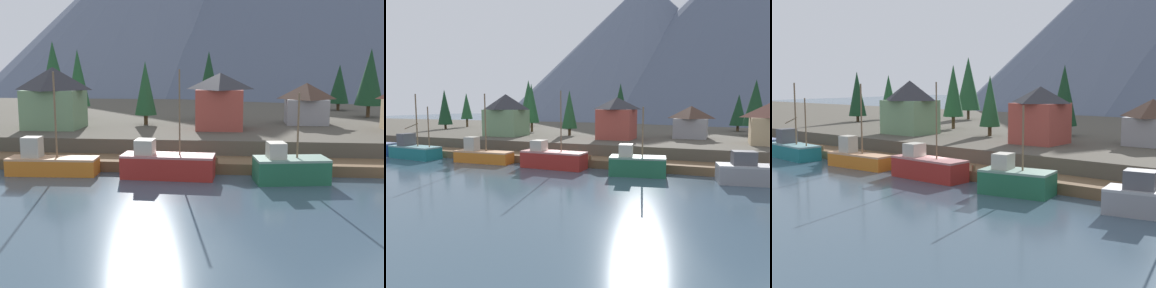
# 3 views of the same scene
# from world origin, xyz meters

# --- Properties ---
(ground_plane) EXTENTS (400.00, 400.00, 1.00)m
(ground_plane) POSITION_xyz_m (0.00, 20.00, -0.50)
(ground_plane) COLOR #384C5B
(dock) EXTENTS (80.00, 4.00, 1.60)m
(dock) POSITION_xyz_m (0.00, 1.99, 0.50)
(dock) COLOR brown
(dock) RESTS_ON ground_plane
(shoreline_bank) EXTENTS (400.00, 56.00, 2.50)m
(shoreline_bank) POSITION_xyz_m (0.00, 32.00, 1.25)
(shoreline_bank) COLOR #4C473D
(shoreline_bank) RESTS_ON ground_plane
(fishing_boat_teal) EXTENTS (8.46, 3.81, 9.43)m
(fishing_boat_teal) POSITION_xyz_m (-22.90, -2.04, 1.17)
(fishing_boat_teal) COLOR #196B70
(fishing_boat_teal) RESTS_ON ground_plane
(fishing_boat_orange) EXTENTS (8.28, 2.68, 9.36)m
(fishing_boat_orange) POSITION_xyz_m (-11.12, -1.47, 1.05)
(fishing_boat_orange) COLOR #CC6B1E
(fishing_boat_orange) RESTS_ON ground_plane
(fishing_boat_red) EXTENTS (8.28, 3.01, 9.59)m
(fishing_boat_red) POSITION_xyz_m (-0.32, -1.64, 1.20)
(fishing_boat_red) COLOR maroon
(fishing_boat_red) RESTS_ON ground_plane
(fishing_boat_green) EXTENTS (6.56, 3.98, 7.66)m
(fishing_boat_green) POSITION_xyz_m (10.44, -2.18, 1.22)
(fishing_boat_green) COLOR #1E5B3D
(fishing_boat_green) RESTS_ON ground_plane
(house_green) EXTENTS (6.71, 5.46, 7.20)m
(house_green) POSITION_xyz_m (-15.76, 11.51, 6.18)
(house_green) COLOR #6B8E66
(house_green) RESTS_ON shoreline_bank
(house_grey) EXTENTS (5.34, 5.11, 5.19)m
(house_grey) POSITION_xyz_m (14.46, 18.98, 5.15)
(house_grey) COLOR gray
(house_grey) RESTS_ON shoreline_bank
(house_red) EXTENTS (5.61, 5.43, 6.54)m
(house_red) POSITION_xyz_m (3.78, 12.84, 5.84)
(house_red) COLOR #9E4238
(house_red) RESTS_ON shoreline_bank
(conifer_near_left) EXTENTS (3.09, 3.09, 9.51)m
(conifer_near_left) POSITION_xyz_m (-16.00, 20.89, 8.15)
(conifer_near_left) COLOR #4C3823
(conifer_near_left) RESTS_ON shoreline_bank
(conifer_mid_right) EXTENTS (2.79, 2.79, 8.21)m
(conifer_mid_right) POSITION_xyz_m (-38.49, 28.83, 7.53)
(conifer_mid_right) COLOR #4C3823
(conifer_mid_right) RESTS_ON shoreline_bank
(conifer_back_left) EXTENTS (3.46, 3.46, 9.25)m
(conifer_back_left) POSITION_xyz_m (1.82, 22.08, 7.78)
(conifer_back_left) COLOR #4C3823
(conifer_back_left) RESTS_ON shoreline_bank
(conifer_back_right) EXTENTS (4.46, 4.46, 11.43)m
(conifer_back_right) POSITION_xyz_m (-25.93, 36.97, 9.09)
(conifer_back_right) COLOR #4C3823
(conifer_back_right) RESTS_ON shoreline_bank
(conifer_centre) EXTENTS (2.73, 2.73, 7.90)m
(conifer_centre) POSITION_xyz_m (-5.69, 16.04, 7.05)
(conifer_centre) COLOR #4C3823
(conifer_centre) RESTS_ON shoreline_bank
(conifer_far_left) EXTENTS (3.07, 3.07, 8.73)m
(conifer_far_left) POSITION_xyz_m (-37.77, 20.72, 7.36)
(conifer_far_left) COLOR #4C3823
(conifer_far_left) RESTS_ON shoreline_bank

